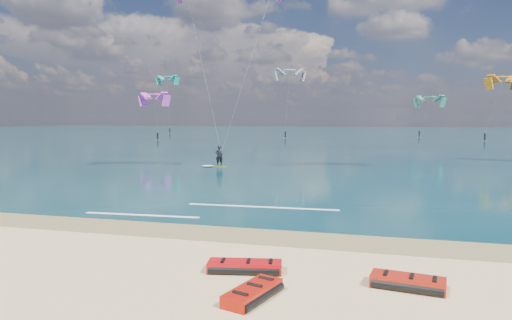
% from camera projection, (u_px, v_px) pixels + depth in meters
% --- Properties ---
extents(ground, '(320.00, 320.00, 0.00)m').
position_uv_depth(ground, '(311.00, 155.00, 53.18)').
color(ground, tan).
rests_on(ground, ground).
extents(wet_sand_strip, '(320.00, 2.40, 0.01)m').
position_uv_depth(wet_sand_strip, '(183.00, 231.00, 17.52)').
color(wet_sand_strip, olive).
rests_on(wet_sand_strip, ground).
extents(sea, '(320.00, 200.00, 0.04)m').
position_uv_depth(sea, '(345.00, 135.00, 114.87)').
color(sea, '#092D36').
rests_on(sea, ground).
extents(packed_kite_left, '(2.39, 1.36, 0.35)m').
position_uv_depth(packed_kite_left, '(245.00, 272.00, 12.87)').
color(packed_kite_left, red).
rests_on(packed_kite_left, ground).
extents(packed_kite_mid, '(2.14, 1.31, 0.37)m').
position_uv_depth(packed_kite_mid, '(407.00, 288.00, 11.62)').
color(packed_kite_mid, '#B91D0C').
rests_on(packed_kite_mid, ground).
extents(packed_kite_right, '(1.52, 2.16, 0.36)m').
position_uv_depth(packed_kite_right, '(253.00, 299.00, 10.94)').
color(packed_kite_right, '#B21407').
rests_on(packed_kite_right, ground).
extents(kitesurfer_main, '(9.99, 7.48, 17.01)m').
position_uv_depth(kitesurfer_main, '(224.00, 60.00, 36.20)').
color(kitesurfer_main, '#A8C517').
rests_on(kitesurfer_main, sea).
extents(shoreline_foam, '(11.12, 3.62, 0.01)m').
position_uv_depth(shoreline_foam, '(214.00, 210.00, 21.20)').
color(shoreline_foam, white).
rests_on(shoreline_foam, ground).
extents(distant_kites, '(79.40, 37.20, 14.83)m').
position_uv_depth(distant_kites, '(289.00, 110.00, 94.91)').
color(distant_kites, '#9A99A1').
rests_on(distant_kites, ground).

